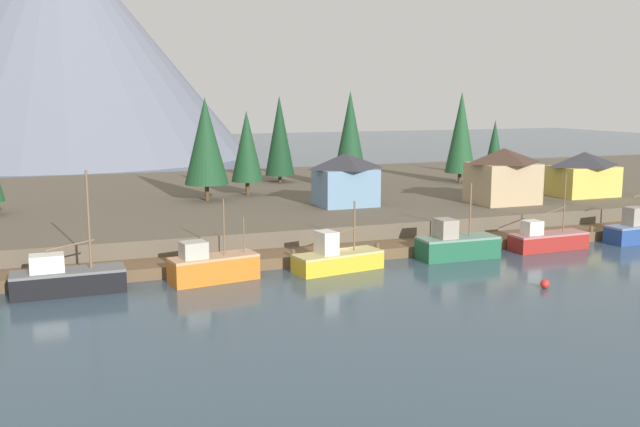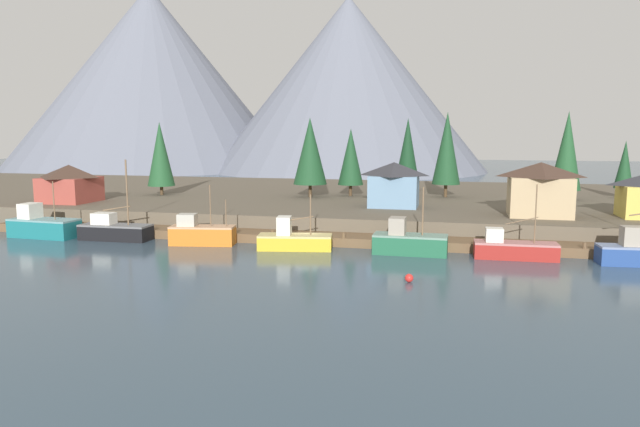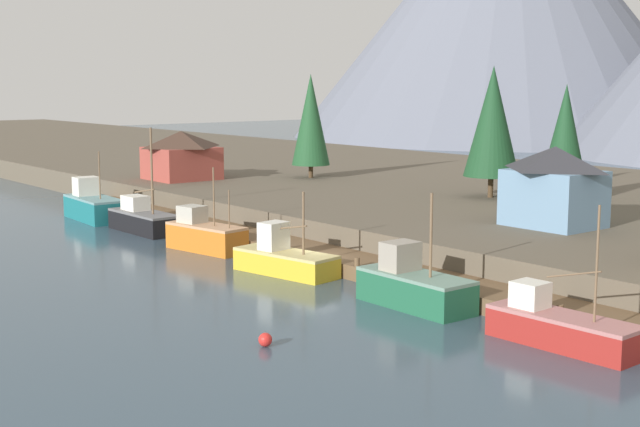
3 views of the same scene
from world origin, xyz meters
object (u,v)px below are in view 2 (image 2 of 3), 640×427
object	(u,v)px
fishing_boat_yellow	(294,240)
fishing_boat_red	(513,249)
house_red	(70,183)
conifer_mid_left	(351,157)
conifer_back_right	(408,151)
fishing_boat_green	(409,242)
house_tan	(540,189)
conifer_back_left	(447,148)
channel_buoy	(409,278)
conifer_near_left	(567,151)
fishing_boat_teal	(43,226)
fishing_boat_orange	(201,234)
conifer_near_right	(160,154)
house_blue	(394,184)
fishing_boat_black	(115,230)
conifer_mid_right	(625,165)
conifer_centre	(310,151)

from	to	relation	value
fishing_boat_yellow	fishing_boat_red	size ratio (longest dim) A/B	1.02
house_red	conifer_mid_left	xyz separation A→B (m)	(37.13, 17.49, 3.35)
conifer_mid_left	conifer_back_right	bearing A→B (deg)	55.62
fishing_boat_green	fishing_boat_red	world-z (taller)	fishing_boat_red
house_tan	conifer_back_left	bearing A→B (deg)	121.08
fishing_boat_yellow	conifer_back_left	world-z (taller)	conifer_back_left
channel_buoy	house_red	bearing A→B (deg)	154.14
conifer_back_right	fishing_boat_green	bearing A→B (deg)	-84.73
conifer_near_left	channel_buoy	world-z (taller)	conifer_near_left
fishing_boat_teal	fishing_boat_orange	bearing A→B (deg)	3.64
conifer_near_right	fishing_boat_yellow	bearing A→B (deg)	-41.00
fishing_boat_red	conifer_back_right	distance (m)	44.49
house_red	conifer_near_right	distance (m)	14.70
fishing_boat_teal	house_blue	xyz separation A→B (m)	(39.32, 18.27, 4.20)
conifer_back_right	fishing_boat_red	bearing A→B (deg)	-71.34
fishing_boat_yellow	fishing_boat_teal	bearing A→B (deg)	169.75
house_red	conifer_mid_left	bearing A→B (deg)	25.22
fishing_boat_yellow	fishing_boat_green	distance (m)	12.01
fishing_boat_orange	conifer_mid_left	world-z (taller)	conifer_mid_left
conifer_near_right	fishing_boat_black	bearing A→B (deg)	-73.18
fishing_boat_yellow	fishing_boat_red	bearing A→B (deg)	-8.16
conifer_near_left	channel_buoy	xyz separation A→B (m)	(-18.93, -43.42, -9.29)
fishing_boat_black	house_tan	distance (m)	49.66
channel_buoy	fishing_boat_orange	bearing A→B (deg)	155.02
fishing_boat_orange	house_blue	world-z (taller)	house_blue
conifer_mid_right	conifer_mid_left	bearing A→B (deg)	-170.47
fishing_boat_green	fishing_boat_red	size ratio (longest dim) A/B	0.94
channel_buoy	conifer_back_right	bearing A→B (deg)	95.22
conifer_mid_left	conifer_back_right	size ratio (longest dim) A/B	0.85
fishing_boat_orange	conifer_mid_right	world-z (taller)	conifer_mid_right
fishing_boat_black	conifer_near_right	size ratio (longest dim) A/B	0.80
conifer_centre	house_blue	bearing A→B (deg)	-33.84
fishing_boat_black	conifer_centre	bearing A→B (deg)	58.23
fishing_boat_red	conifer_centre	world-z (taller)	conifer_centre
fishing_boat_yellow	house_blue	distance (m)	20.78
conifer_near_right	conifer_centre	world-z (taller)	conifer_centre
fishing_boat_black	house_red	world-z (taller)	fishing_boat_black
fishing_boat_black	channel_buoy	bearing A→B (deg)	-19.03
fishing_boat_red	channel_buoy	world-z (taller)	fishing_boat_red
fishing_boat_orange	fishing_boat_red	world-z (taller)	fishing_boat_red
fishing_boat_black	fishing_boat_yellow	world-z (taller)	fishing_boat_black
fishing_boat_yellow	conifer_near_left	size ratio (longest dim) A/B	0.63
fishing_boat_teal	house_tan	distance (m)	58.67
house_red	fishing_boat_teal	bearing A→B (deg)	-65.82
fishing_boat_red	house_blue	bearing A→B (deg)	125.85
conifer_mid_right	conifer_centre	bearing A→B (deg)	-167.93
fishing_boat_yellow	conifer_near_right	distance (m)	39.30
fishing_boat_black	fishing_boat_orange	world-z (taller)	fishing_boat_black
conifer_near_right	conifer_back_right	size ratio (longest dim) A/B	0.94
fishing_boat_red	house_tan	size ratio (longest dim) A/B	1.09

